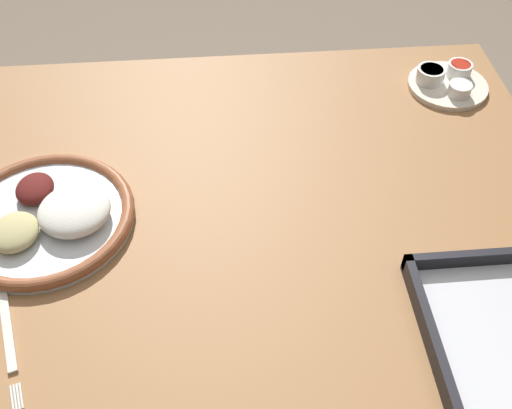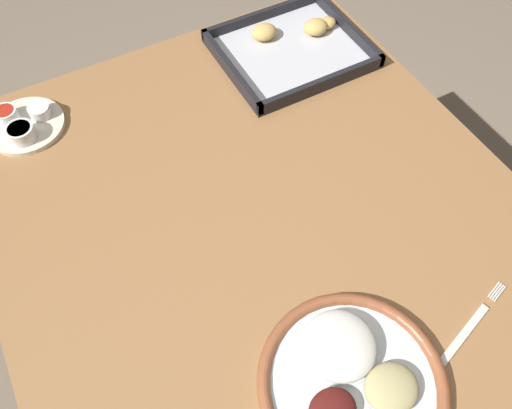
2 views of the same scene
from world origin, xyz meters
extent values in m
cube|color=olive|center=(0.00, 0.00, 0.73)|extent=(0.91, 1.02, 0.03)
cylinder|color=olive|center=(-0.41, -0.46, 0.36)|extent=(0.06, 0.06, 0.71)
cylinder|color=olive|center=(-0.41, 0.46, 0.36)|extent=(0.06, 0.06, 0.71)
cylinder|color=silver|center=(-0.03, -0.32, 0.75)|extent=(0.27, 0.27, 0.01)
torus|color=brown|center=(-0.03, -0.32, 0.76)|extent=(0.27, 0.27, 0.02)
ellipsoid|color=silver|center=(-0.02, -0.27, 0.77)|extent=(0.11, 0.11, 0.04)
ellipsoid|color=#511614|center=(-0.07, -0.34, 0.77)|extent=(0.07, 0.06, 0.03)
ellipsoid|color=tan|center=(0.01, -0.35, 0.77)|extent=(0.08, 0.07, 0.03)
cube|color=silver|center=(0.14, -0.35, 0.75)|extent=(0.17, 0.06, 0.00)
cylinder|color=silver|center=(0.26, -0.32, 0.75)|extent=(0.03, 0.01, 0.00)
cylinder|color=silver|center=(0.26, -0.32, 0.75)|extent=(0.03, 0.01, 0.00)
cylinder|color=silver|center=(0.26, -0.31, 0.75)|extent=(0.03, 0.01, 0.00)
cylinder|color=silver|center=(0.26, -0.31, 0.75)|extent=(0.03, 0.01, 0.00)
cylinder|color=beige|center=(-0.31, 0.40, 0.75)|extent=(0.15, 0.15, 0.01)
cylinder|color=silver|center=(-0.28, 0.40, 0.77)|extent=(0.04, 0.04, 0.02)
cylinder|color=#593319|center=(-0.28, 0.40, 0.77)|extent=(0.04, 0.04, 0.01)
cylinder|color=silver|center=(-0.34, 0.42, 0.77)|extent=(0.05, 0.05, 0.03)
cylinder|color=#B22819|center=(-0.34, 0.42, 0.78)|extent=(0.04, 0.04, 0.01)
cylinder|color=silver|center=(-0.32, 0.36, 0.77)|extent=(0.05, 0.05, 0.03)
cylinder|color=#51992D|center=(-0.32, 0.36, 0.78)|extent=(0.04, 0.04, 0.01)
cube|color=black|center=(0.26, 0.20, 0.76)|extent=(0.31, 0.01, 0.03)
cube|color=black|center=(0.11, 0.33, 0.76)|extent=(0.01, 0.27, 0.03)
camera|label=1|loc=(0.60, -0.05, 1.43)|focal=42.00mm
camera|label=2|loc=(-0.23, -0.41, 1.49)|focal=35.00mm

